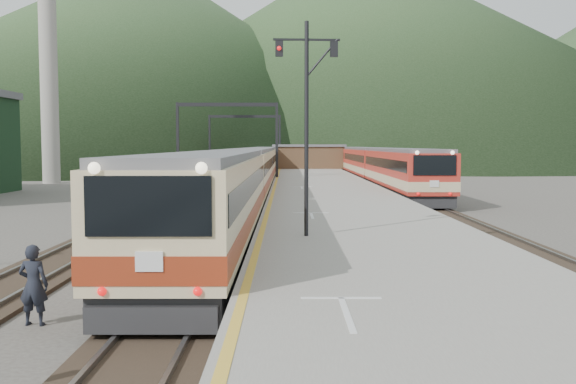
{
  "coord_description": "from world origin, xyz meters",
  "views": [
    {
      "loc": [
        2.72,
        -5.31,
        4.03
      ],
      "look_at": [
        2.78,
        22.33,
        2.0
      ],
      "focal_mm": 40.0,
      "sensor_mm": 36.0,
      "label": 1
    }
  ],
  "objects_px": {
    "second_train": "(367,162)",
    "worker": "(33,285)",
    "signal_mast": "(307,106)",
    "main_train": "(255,168)"
  },
  "relations": [
    {
      "from": "second_train",
      "to": "worker",
      "type": "xyz_separation_m",
      "value": [
        -14.43,
        -55.68,
        -1.21
      ]
    },
    {
      "from": "signal_mast",
      "to": "main_train",
      "type": "bearing_deg",
      "value": 95.83
    },
    {
      "from": "second_train",
      "to": "worker",
      "type": "bearing_deg",
      "value": -104.53
    },
    {
      "from": "main_train",
      "to": "worker",
      "type": "xyz_separation_m",
      "value": [
        -2.93,
        -40.23,
        -1.18
      ]
    },
    {
      "from": "main_train",
      "to": "worker",
      "type": "height_order",
      "value": "main_train"
    },
    {
      "from": "signal_mast",
      "to": "second_train",
      "type": "bearing_deg",
      "value": 80.5
    },
    {
      "from": "second_train",
      "to": "signal_mast",
      "type": "bearing_deg",
      "value": -99.5
    },
    {
      "from": "second_train",
      "to": "worker",
      "type": "relative_size",
      "value": 34.78
    },
    {
      "from": "main_train",
      "to": "worker",
      "type": "relative_size",
      "value": 45.66
    },
    {
      "from": "main_train",
      "to": "signal_mast",
      "type": "distance_m",
      "value": 33.41
    }
  ]
}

